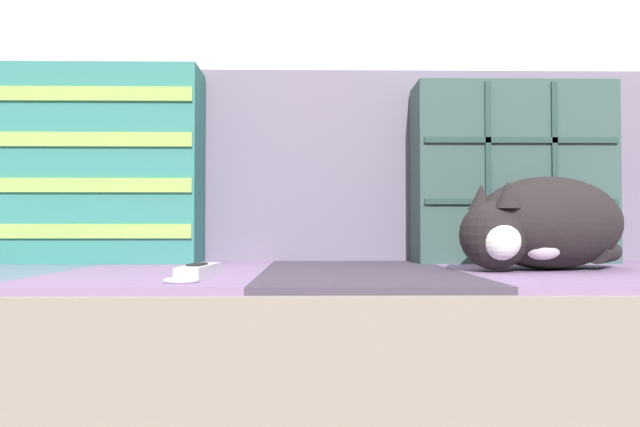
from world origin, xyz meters
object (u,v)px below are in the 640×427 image
throw_pillow_quilted (511,174)px  throw_pillow_striped (97,166)px  sleeping_cat (542,225)px  game_remote_far (198,271)px  couch (265,378)px

throw_pillow_quilted → throw_pillow_striped: size_ratio=0.96×
sleeping_cat → game_remote_far: (-0.58, -0.16, -0.07)m
throw_pillow_striped → game_remote_far: size_ratio=2.17×
sleeping_cat → throw_pillow_striped: bearing=163.9°
couch → throw_pillow_quilted: bearing=21.0°
throw_pillow_striped → sleeping_cat: 0.92m
sleeping_cat → game_remote_far: bearing=-164.9°
throw_pillow_striped → game_remote_far: throw_pillow_striped is taller
throw_pillow_quilted → sleeping_cat: throw_pillow_quilted is taller
couch → sleeping_cat: size_ratio=6.06×
couch → throw_pillow_striped: bearing=152.1°
throw_pillow_quilted → sleeping_cat: size_ratio=1.18×
couch → game_remote_far: size_ratio=10.67×
throw_pillow_quilted → throw_pillow_striped: bearing=-180.0°
game_remote_far → throw_pillow_striped: bearing=125.4°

